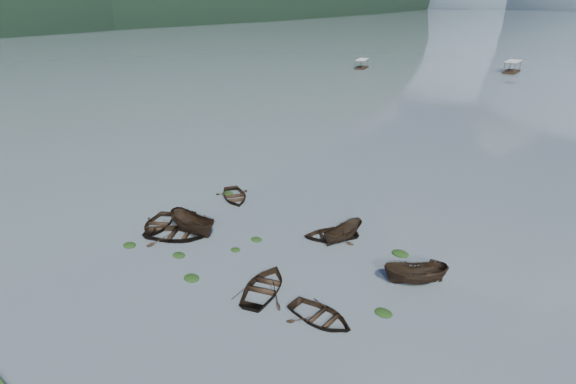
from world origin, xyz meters
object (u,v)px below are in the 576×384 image
Objects in this scene: pontoon_left at (362,68)px; pontoon_centre at (511,72)px; rowboat_0 at (158,227)px; rowboat_3 at (265,290)px.

pontoon_left is 36.12m from pontoon_centre.
pontoon_centre is (0.13, 102.94, 0.00)m from rowboat_0.
rowboat_0 is 0.74× the size of pontoon_left.
rowboat_0 is 91.19m from pontoon_left.
rowboat_3 is 104.60m from pontoon_centre.
rowboat_0 is 0.91× the size of rowboat_3.
pontoon_left is at bearing 78.86° from rowboat_0.
rowboat_3 is at bearing -35.68° from rowboat_0.
pontoon_left reaches higher than rowboat_3.
rowboat_0 is at bearing -86.40° from pontoon_left.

